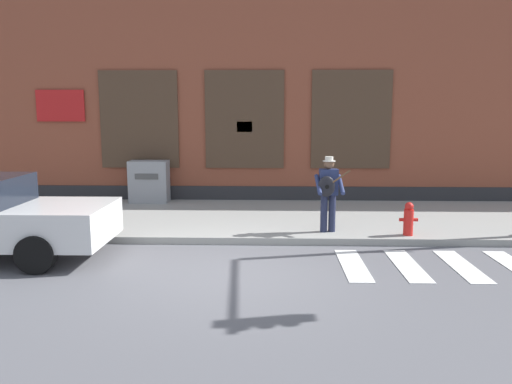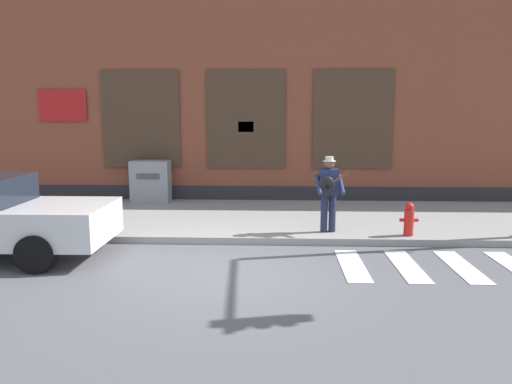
% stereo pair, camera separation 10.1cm
% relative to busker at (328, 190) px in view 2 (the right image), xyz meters
% --- Properties ---
extents(ground_plane, '(160.00, 160.00, 0.00)m').
position_rel_busker_xyz_m(ground_plane, '(-1.98, -2.40, -1.07)').
color(ground_plane, '#56565B').
extents(sidewalk, '(28.00, 4.50, 0.15)m').
position_rel_busker_xyz_m(sidewalk, '(-1.98, 1.66, -0.99)').
color(sidewalk, gray).
rests_on(sidewalk, ground).
extents(building_backdrop, '(28.00, 4.06, 6.13)m').
position_rel_busker_xyz_m(building_backdrop, '(-1.98, 5.90, 1.99)').
color(building_backdrop, brown).
rests_on(building_backdrop, ground).
extents(crosswalk, '(5.20, 1.90, 0.01)m').
position_rel_busker_xyz_m(crosswalk, '(2.64, -1.89, -1.06)').
color(crosswalk, silver).
rests_on(crosswalk, ground).
extents(busker, '(0.73, 0.56, 1.62)m').
position_rel_busker_xyz_m(busker, '(0.00, 0.00, 0.00)').
color(busker, '#1E233D').
rests_on(busker, sidewalk).
extents(utility_box, '(1.09, 0.59, 1.18)m').
position_rel_busker_xyz_m(utility_box, '(-4.68, 3.46, -0.33)').
color(utility_box, gray).
rests_on(utility_box, sidewalk).
extents(fire_hydrant, '(0.38, 0.20, 0.70)m').
position_rel_busker_xyz_m(fire_hydrant, '(1.65, -0.24, -0.57)').
color(fire_hydrant, red).
rests_on(fire_hydrant, sidewalk).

